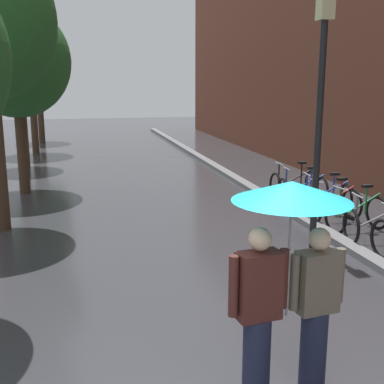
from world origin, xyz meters
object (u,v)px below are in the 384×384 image
object	(u,v)px
parked_bicycle_2	(378,224)
parked_bicycle_3	(357,214)
street_tree_2	(16,62)
parked_bicycle_7	(294,184)
parked_bicycle_5	(324,198)
parked_bicycle_6	(303,190)
parked_bicycle_4	(332,205)
street_lamp_post	(320,109)
street_tree_3	(19,58)
street_tree_4	(29,56)
street_tree_5	(37,65)
couple_under_umbrella	(289,259)

from	to	relation	value
parked_bicycle_2	parked_bicycle_3	bearing A→B (deg)	88.05
street_tree_2	parked_bicycle_7	xyz separation A→B (m)	(6.89, -2.24, -3.11)
parked_bicycle_5	parked_bicycle_6	size ratio (longest dim) A/B	1.04
parked_bicycle_2	parked_bicycle_5	size ratio (longest dim) A/B	0.99
parked_bicycle_4	parked_bicycle_3	bearing A→B (deg)	-81.53
parked_bicycle_3	parked_bicycle_5	size ratio (longest dim) A/B	0.99
street_tree_2	street_lamp_post	xyz separation A→B (m)	(5.56, -5.97, -0.98)
street_tree_2	parked_bicycle_6	size ratio (longest dim) A/B	4.40
street_tree_2	street_lamp_post	world-z (taller)	street_tree_2
street_tree_3	parked_bicycle_5	xyz separation A→B (m)	(7.27, -8.29, -3.39)
parked_bicycle_4	street_lamp_post	distance (m)	2.84
parked_bicycle_4	parked_bicycle_5	distance (m)	0.66
parked_bicycle_7	parked_bicycle_2	bearing A→B (deg)	-90.72
parked_bicycle_4	parked_bicycle_5	bearing A→B (deg)	76.62
street_tree_4	street_lamp_post	bearing A→B (deg)	-67.12
street_tree_5	parked_bicycle_4	size ratio (longest dim) A/B	4.66
parked_bicycle_4	street_lamp_post	bearing A→B (deg)	-129.07
parked_bicycle_2	couple_under_umbrella	world-z (taller)	couple_under_umbrella
street_tree_2	parked_bicycle_4	distance (m)	8.69
street_tree_2	parked_bicycle_7	distance (m)	7.88
street_tree_5	parked_bicycle_6	size ratio (longest dim) A/B	4.82
street_tree_3	street_tree_5	size ratio (longest dim) A/B	0.97
parked_bicycle_4	parked_bicycle_7	xyz separation A→B (m)	(0.14, 2.26, 0.00)
parked_bicycle_2	street_lamp_post	world-z (taller)	street_lamp_post
parked_bicycle_3	street_tree_5	bearing A→B (deg)	112.26
parked_bicycle_2	parked_bicycle_3	world-z (taller)	same
street_tree_4	couple_under_umbrella	bearing A→B (deg)	-78.42
street_tree_4	parked_bicycle_4	bearing A→B (deg)	-60.46
street_tree_2	parked_bicycle_2	xyz separation A→B (m)	(6.84, -6.03, -3.11)
parked_bicycle_2	couple_under_umbrella	size ratio (longest dim) A/B	0.56
street_tree_5	street_lamp_post	bearing A→B (deg)	-72.12
street_tree_2	parked_bicycle_4	bearing A→B (deg)	-33.73
parked_bicycle_4	couple_under_umbrella	world-z (taller)	couple_under_umbrella
parked_bicycle_4	parked_bicycle_5	size ratio (longest dim) A/B	0.99
parked_bicycle_7	street_tree_3	bearing A→B (deg)	137.41
street_tree_3	parked_bicycle_4	size ratio (longest dim) A/B	4.51
street_tree_4	parked_bicycle_5	world-z (taller)	street_tree_4
parked_bicycle_6	parked_bicycle_7	xyz separation A→B (m)	(0.12, 0.77, 0.00)
street_tree_4	street_lamp_post	world-z (taller)	street_tree_4
parked_bicycle_7	couple_under_umbrella	bearing A→B (deg)	-115.15
street_tree_4	parked_bicycle_7	size ratio (longest dim) A/B	5.09
parked_bicycle_3	street_lamp_post	bearing A→B (deg)	-151.93
street_tree_3	parked_bicycle_5	bearing A→B (deg)	-48.73
parked_bicycle_7	street_tree_5	bearing A→B (deg)	116.38
street_tree_5	parked_bicycle_7	size ratio (longest dim) A/B	4.98
street_tree_5	street_tree_4	bearing A→B (deg)	-89.61
parked_bicycle_3	street_lamp_post	xyz separation A→B (m)	(-1.30, -0.70, 2.12)
parked_bicycle_7	street_lamp_post	bearing A→B (deg)	-109.57
parked_bicycle_5	street_lamp_post	bearing A→B (deg)	-122.46
street_lamp_post	street_tree_5	bearing A→B (deg)	107.88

